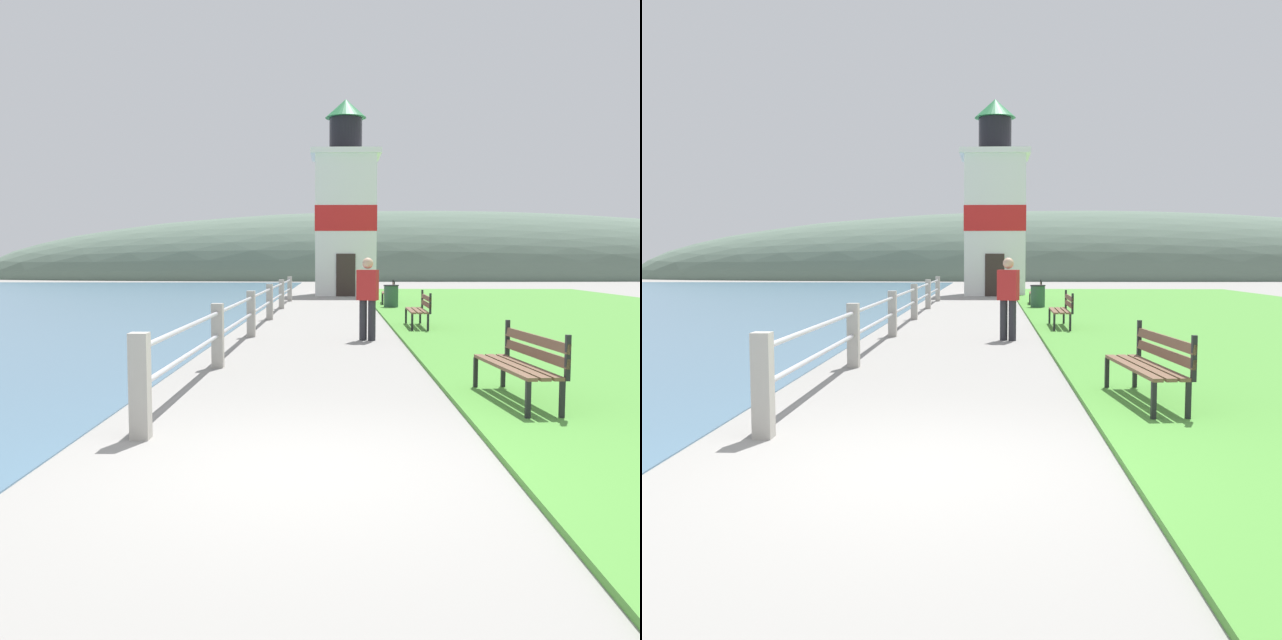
{
  "view_description": "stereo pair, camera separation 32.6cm",
  "coord_description": "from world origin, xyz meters",
  "views": [
    {
      "loc": [
        0.27,
        -5.72,
        1.73
      ],
      "look_at": [
        -0.08,
        11.06,
        0.3
      ],
      "focal_mm": 40.0,
      "sensor_mm": 36.0,
      "label": 1
    },
    {
      "loc": [
        0.6,
        -5.71,
        1.73
      ],
      "look_at": [
        -0.08,
        11.06,
        0.3
      ],
      "focal_mm": 40.0,
      "sensor_mm": 36.0,
      "label": 2
    }
  ],
  "objects": [
    {
      "name": "trash_bin",
      "position": [
        2.25,
        19.31,
        0.42
      ],
      "size": [
        0.54,
        0.54,
        0.84
      ],
      "color": "#2D5138",
      "rests_on": "ground_plane"
    },
    {
      "name": "person_strolling",
      "position": [
        0.97,
        9.46,
        0.96
      ],
      "size": [
        0.48,
        0.36,
        1.77
      ],
      "rotation": [
        0.0,
        0.0,
        1.23
      ],
      "color": "#28282D",
      "rests_on": "ground_plane"
    },
    {
      "name": "park_bench_far",
      "position": [
        2.36,
        21.36,
        0.54
      ],
      "size": [
        0.56,
        1.72,
        0.94
      ],
      "rotation": [
        0.0,
        0.0,
        3.09
      ],
      "color": "brown",
      "rests_on": "ground_plane"
    },
    {
      "name": "distant_hillside",
      "position": [
        8.0,
        57.96,
        0.0
      ],
      "size": [
        80.0,
        16.0,
        12.0
      ],
      "color": "#566B5B",
      "rests_on": "ground_plane"
    },
    {
      "name": "park_bench_near",
      "position": [
        2.49,
        2.66,
        0.54
      ],
      "size": [
        0.66,
        1.93,
        0.94
      ],
      "rotation": [
        0.0,
        0.0,
        3.24
      ],
      "color": "brown",
      "rests_on": "ground_plane"
    },
    {
      "name": "park_bench_midway",
      "position": [
        2.39,
        11.93,
        0.54
      ],
      "size": [
        0.52,
        1.97,
        0.94
      ],
      "rotation": [
        0.0,
        0.0,
        3.12
      ],
      "color": "brown",
      "rests_on": "ground_plane"
    },
    {
      "name": "ground_plane",
      "position": [
        0.0,
        0.0,
        0.0
      ],
      "size": [
        160.0,
        160.0,
        0.0
      ],
      "primitive_type": "plane",
      "color": "gray"
    },
    {
      "name": "grass_verge",
      "position": [
        7.7,
        13.98,
        0.03
      ],
      "size": [
        12.0,
        41.94,
        0.06
      ],
      "color": "#4C8E38",
      "rests_on": "ground_plane"
    },
    {
      "name": "lighthouse",
      "position": [
        0.79,
        29.25,
        3.99
      ],
      "size": [
        3.31,
        3.31,
        9.4
      ],
      "color": "white",
      "rests_on": "ground_plane"
    },
    {
      "name": "seawall_railing",
      "position": [
        -1.6,
        12.38,
        0.6
      ],
      "size": [
        0.18,
        22.94,
        1.03
      ],
      "color": "#A8A399",
      "rests_on": "ground_plane"
    }
  ]
}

